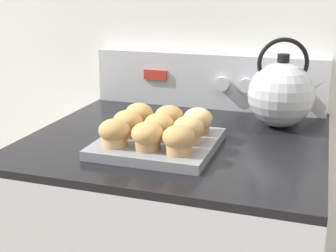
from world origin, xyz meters
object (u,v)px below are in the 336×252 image
object	(u,v)px
muffin_r1_c1	(159,127)
muffin_r2_c2	(198,121)
muffin_r0_c2	(179,140)
tea_kettle	(281,93)
muffin_r1_c0	(128,123)
muffin_r2_c0	(139,116)
muffin_r1_c2	(189,130)
muffin_pan	(158,143)
muffin_r0_c1	(147,136)
muffin_r2_c1	(169,118)
muffin_r0_c0	(114,133)

from	to	relation	value
muffin_r1_c1	muffin_r2_c2	bearing A→B (deg)	46.89
muffin_r0_c2	muffin_r2_c2	size ratio (longest dim) A/B	1.00
muffin_r1_c1	tea_kettle	distance (m)	0.37
muffin_r1_c0	muffin_r2_c0	world-z (taller)	same
muffin_r1_c0	muffin_r2_c0	distance (m)	0.07
muffin_r0_c2	muffin_r1_c0	distance (m)	0.17
muffin_r1_c0	muffin_r1_c2	xyz separation A→B (m)	(0.15, -0.00, 0.00)
muffin_pan	muffin_r2_c0	world-z (taller)	muffin_r2_c0
muffin_pan	muffin_r0_c1	distance (m)	0.08
muffin_r0_c2	muffin_r1_c1	xyz separation A→B (m)	(-0.07, 0.07, 0.00)
muffin_r0_c1	muffin_r2_c0	distance (m)	0.17
muffin_r2_c1	muffin_r2_c0	bearing A→B (deg)	-178.53
muffin_r2_c2	muffin_r0_c0	bearing A→B (deg)	-135.02
muffin_r1_c1	tea_kettle	world-z (taller)	tea_kettle
muffin_r1_c0	muffin_r1_c1	xyz separation A→B (m)	(0.08, -0.00, 0.00)
muffin_r1_c2	tea_kettle	world-z (taller)	tea_kettle
muffin_r0_c2	tea_kettle	bearing A→B (deg)	62.53
muffin_r0_c0	muffin_r0_c1	xyz separation A→B (m)	(0.08, 0.00, 0.00)
muffin_r0_c2	muffin_pan	bearing A→B (deg)	134.19
muffin_r1_c1	muffin_r0_c2	bearing A→B (deg)	-46.31
muffin_r2_c1	muffin_r0_c1	bearing A→B (deg)	-90.11
muffin_r0_c2	muffin_r1_c2	bearing A→B (deg)	89.83
muffin_r0_c2	muffin_r0_c1	bearing A→B (deg)	178.19
muffin_r0_c0	muffin_r0_c1	bearing A→B (deg)	1.07
muffin_pan	tea_kettle	size ratio (longest dim) A/B	1.12
muffin_r0_c0	muffin_r0_c2	world-z (taller)	same
tea_kettle	muffin_r0_c1	bearing A→B (deg)	-126.31
muffin_pan	muffin_r1_c2	size ratio (longest dim) A/B	3.79
muffin_r2_c2	muffin_r1_c1	bearing A→B (deg)	-133.11
muffin_pan	muffin_r0_c0	distance (m)	0.11
muffin_r0_c1	muffin_r2_c2	distance (m)	0.17
muffin_r1_c1	muffin_r2_c0	world-z (taller)	same
muffin_r1_c1	muffin_r2_c1	distance (m)	0.08
muffin_r2_c0	muffin_r2_c2	xyz separation A→B (m)	(0.15, 0.00, 0.00)
muffin_r1_c0	tea_kettle	bearing A→B (deg)	38.87
muffin_r1_c1	muffin_r2_c0	xyz separation A→B (m)	(-0.08, 0.08, 0.00)
muffin_r0_c1	muffin_r1_c2	world-z (taller)	same
muffin_r1_c1	tea_kettle	size ratio (longest dim) A/B	0.30
muffin_r1_c0	muffin_r2_c2	world-z (taller)	same
muffin_r0_c1	muffin_r2_c2	world-z (taller)	same
muffin_pan	muffin_r0_c2	world-z (taller)	muffin_r0_c2
muffin_r2_c0	muffin_r2_c1	xyz separation A→B (m)	(0.08, 0.00, 0.00)
muffin_r1_c2	muffin_r2_c0	bearing A→B (deg)	153.56
muffin_r0_c0	muffin_r0_c2	distance (m)	0.15
muffin_r1_c1	muffin_r1_c2	bearing A→B (deg)	-0.01
muffin_r0_c1	tea_kettle	distance (m)	0.43
muffin_r0_c2	muffin_r2_c1	bearing A→B (deg)	115.35
muffin_r0_c0	muffin_r2_c2	bearing A→B (deg)	44.98
muffin_r2_c1	muffin_r1_c1	bearing A→B (deg)	-89.54
muffin_r2_c0	muffin_r2_c2	world-z (taller)	same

